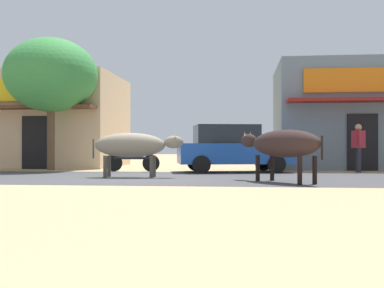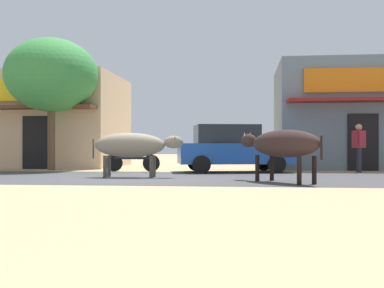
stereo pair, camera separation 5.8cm
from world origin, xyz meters
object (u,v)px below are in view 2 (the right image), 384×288
parked_motorcycle (133,158)px  cow_near_brown (132,146)px  parked_hatchback_car (232,148)px  pedestrian_by_shop (359,144)px  roadside_tree (51,75)px  cow_far_dark (283,144)px

parked_motorcycle → cow_near_brown: (0.71, -3.18, 0.45)m
parked_hatchback_car → pedestrian_by_shop: size_ratio=2.49×
roadside_tree → cow_far_dark: roadside_tree is taller
pedestrian_by_shop → cow_far_dark: bearing=-120.6°
parked_hatchback_car → cow_near_brown: size_ratio=1.56×
cow_near_brown → cow_far_dark: bearing=-20.5°
parked_hatchback_car → parked_motorcycle: size_ratio=2.13×
parked_hatchback_car → pedestrian_by_shop: pedestrian_by_shop is taller
cow_near_brown → roadside_tree: bearing=136.5°
parked_hatchback_car → cow_far_dark: 4.96m
pedestrian_by_shop → parked_motorcycle: bearing=-177.9°
parked_motorcycle → cow_near_brown: size_ratio=0.74×
parked_motorcycle → cow_far_dark: bearing=-44.2°
roadside_tree → cow_far_dark: size_ratio=2.03×
roadside_tree → cow_near_brown: roadside_tree is taller
roadside_tree → cow_far_dark: (8.19, -5.38, -2.62)m
parked_hatchback_car → cow_near_brown: parked_hatchback_car is taller
pedestrian_by_shop → parked_hatchback_car: bearing=-176.4°
roadside_tree → parked_hatchback_car: bearing=-5.2°
roadside_tree → pedestrian_by_shop: bearing=-1.8°
parked_motorcycle → roadside_tree: bearing=169.1°
roadside_tree → cow_near_brown: (4.02, -3.81, -2.66)m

